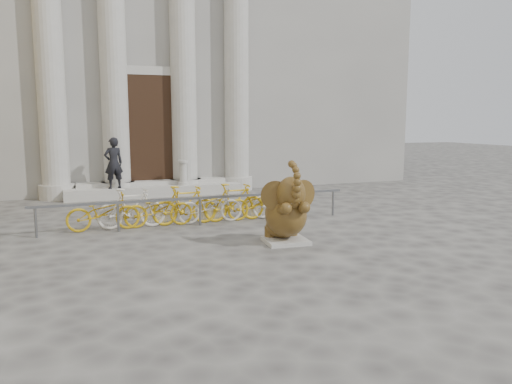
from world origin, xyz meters
name	(u,v)px	position (x,y,z in m)	size (l,w,h in m)	color
ground	(241,270)	(0.00, 0.00, 0.00)	(80.00, 80.00, 0.00)	#474442
classical_building	(130,43)	(0.00, 14.93, 5.98)	(22.00, 10.70, 12.00)	gray
entrance_steps	(154,190)	(0.00, 9.40, 0.18)	(6.00, 1.20, 0.36)	#A8A59E
elephant_statue	(286,213)	(1.53, 1.48, 0.66)	(1.21, 1.37, 1.81)	#A8A59E
bike_rack	(197,204)	(0.24, 4.18, 0.50)	(8.00, 0.53, 1.00)	slate
pedestrian	(114,163)	(-1.38, 9.05, 1.21)	(0.62, 0.41, 1.71)	black
balustrade_post	(183,174)	(0.97, 9.10, 0.77)	(0.36, 0.36, 0.88)	#A8A59E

